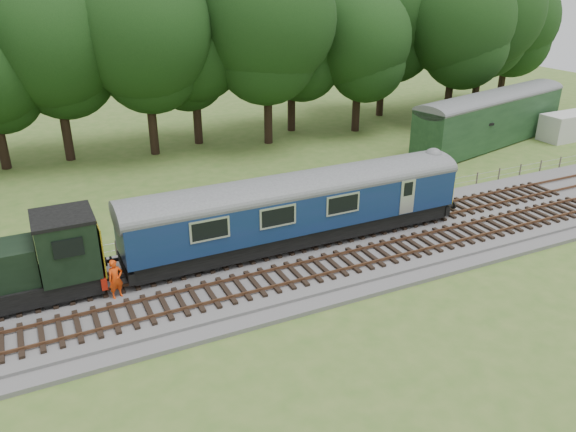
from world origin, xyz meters
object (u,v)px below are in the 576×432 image
caravan (566,126)px  dmu_railcar (298,203)px  shunter_loco (0,272)px  worker (116,279)px  parked_coach (491,116)px

caravan → dmu_railcar: bearing=-165.7°
shunter_loco → worker: size_ratio=4.95×
worker → caravan: (39.92, 9.97, -0.12)m
dmu_railcar → worker: bearing=-172.1°
dmu_railcar → caravan: (30.38, 8.65, -1.48)m
dmu_railcar → parked_coach: bearing=24.0°
caravan → parked_coach: bearing=165.8°
worker → parked_coach: size_ratio=0.10×
worker → parked_coach: bearing=3.9°
worker → caravan: bearing=-1.6°
shunter_loco → caravan: size_ratio=1.93×
shunter_loco → caravan: bearing=11.0°
worker → parked_coach: (32.63, 11.59, 1.23)m
dmu_railcar → shunter_loco: (-13.93, 0.00, -0.63)m
parked_coach → caravan: size_ratio=3.78×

